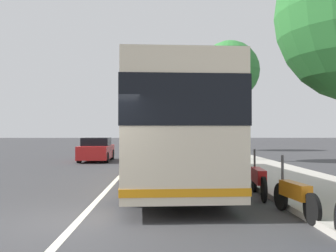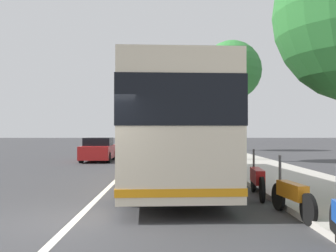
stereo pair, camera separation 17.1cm
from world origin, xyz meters
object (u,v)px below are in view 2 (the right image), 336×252
(coach_bus, at_px, (165,127))
(roadside_tree_far_block, at_px, (220,91))
(roadside_tree_mid_block, at_px, (232,71))
(car_ahead_same_lane, at_px, (99,150))
(motorcycle_mid_row, at_px, (292,195))
(car_behind_bus, at_px, (138,140))
(motorcycle_far_end, at_px, (257,179))

(coach_bus, bearing_deg, roadside_tree_far_block, -15.48)
(roadside_tree_mid_block, bearing_deg, roadside_tree_far_block, -5.12)
(car_ahead_same_lane, xyz_separation_m, roadside_tree_far_block, (13.43, -9.30, 5.00))
(motorcycle_mid_row, relative_size, roadside_tree_mid_block, 0.28)
(car_behind_bus, distance_m, roadside_tree_mid_block, 30.30)
(coach_bus, xyz_separation_m, car_behind_bus, (38.65, 3.66, -1.24))
(motorcycle_far_end, bearing_deg, car_behind_bus, 13.99)
(motorcycle_far_end, height_order, roadside_tree_mid_block, roadside_tree_mid_block)
(motorcycle_far_end, relative_size, car_ahead_same_lane, 0.55)
(coach_bus, distance_m, roadside_tree_mid_block, 11.06)
(coach_bus, relative_size, roadside_tree_mid_block, 1.71)
(motorcycle_far_end, bearing_deg, roadside_tree_mid_block, -1.05)
(motorcycle_mid_row, relative_size, roadside_tree_far_block, 0.26)
(motorcycle_mid_row, height_order, roadside_tree_far_block, roadside_tree_far_block)
(car_behind_bus, bearing_deg, roadside_tree_mid_block, 17.42)
(motorcycle_mid_row, distance_m, motorcycle_far_end, 2.57)
(coach_bus, bearing_deg, car_ahead_same_lane, 18.69)
(motorcycle_mid_row, height_order, car_behind_bus, car_behind_bus)
(roadside_tree_mid_block, bearing_deg, coach_bus, 157.69)
(motorcycle_mid_row, xyz_separation_m, roadside_tree_mid_block, (15.23, -1.34, 4.98))
(motorcycle_mid_row, relative_size, car_behind_bus, 0.46)
(roadside_tree_mid_block, bearing_deg, motorcycle_mid_row, 174.97)
(motorcycle_mid_row, height_order, car_ahead_same_lane, car_ahead_same_lane)
(car_behind_bus, distance_m, roadside_tree_far_block, 18.13)
(motorcycle_mid_row, xyz_separation_m, roadside_tree_far_block, (29.17, -2.59, 5.22))
(motorcycle_mid_row, relative_size, car_ahead_same_lane, 0.48)
(car_ahead_same_lane, bearing_deg, roadside_tree_mid_block, 85.55)
(motorcycle_far_end, bearing_deg, car_ahead_same_lane, 32.12)
(coach_bus, distance_m, car_behind_bus, 38.85)
(motorcycle_far_end, height_order, car_behind_bus, car_behind_bus)
(motorcycle_far_end, relative_size, roadside_tree_far_block, 0.31)
(coach_bus, relative_size, motorcycle_far_end, 5.20)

